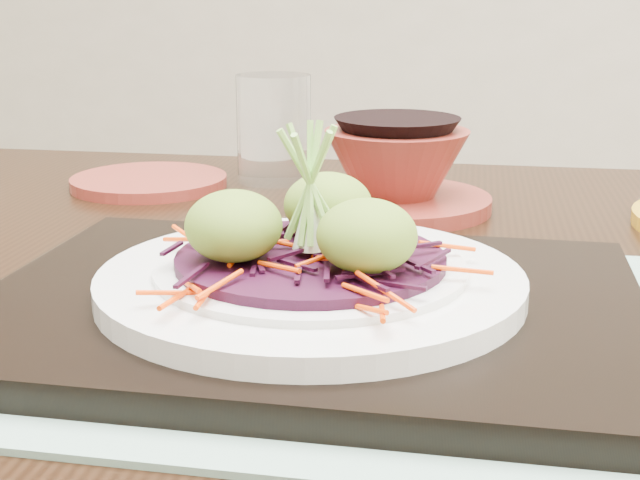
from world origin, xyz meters
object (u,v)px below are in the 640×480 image
(white_plate, at_px, (311,280))
(terracotta_side_plate, at_px, (149,182))
(serving_tray, at_px, (311,307))
(water_glass, at_px, (274,128))
(terracotta_bowl_set, at_px, (396,174))
(dining_table, at_px, (315,417))

(white_plate, distance_m, terracotta_side_plate, 0.41)
(serving_tray, bearing_deg, water_glass, 106.64)
(terracotta_side_plate, xyz_separation_m, terracotta_bowl_set, (0.25, -0.02, 0.03))
(water_glass, relative_size, terracotta_bowl_set, 0.53)
(serving_tray, bearing_deg, terracotta_side_plate, 124.49)
(dining_table, height_order, terracotta_side_plate, terracotta_side_plate)
(dining_table, bearing_deg, terracotta_bowl_set, 79.82)
(white_plate, relative_size, terracotta_side_plate, 1.61)
(dining_table, bearing_deg, white_plate, -81.03)
(serving_tray, relative_size, terracotta_bowl_set, 1.87)
(water_glass, xyz_separation_m, terracotta_bowl_set, (0.14, -0.08, -0.02))
(dining_table, height_order, water_glass, water_glass)
(dining_table, xyz_separation_m, serving_tray, (0.02, -0.09, 0.12))
(terracotta_side_plate, relative_size, water_glass, 1.43)
(dining_table, distance_m, white_plate, 0.16)
(serving_tray, height_order, water_glass, water_glass)
(water_glass, height_order, terracotta_bowl_set, water_glass)
(dining_table, relative_size, white_plate, 5.49)
(white_plate, xyz_separation_m, terracotta_side_plate, (-0.26, 0.31, -0.02))
(white_plate, distance_m, terracotta_bowl_set, 0.29)
(white_plate, height_order, terracotta_side_plate, white_plate)
(white_plate, xyz_separation_m, water_glass, (-0.15, 0.38, 0.02))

